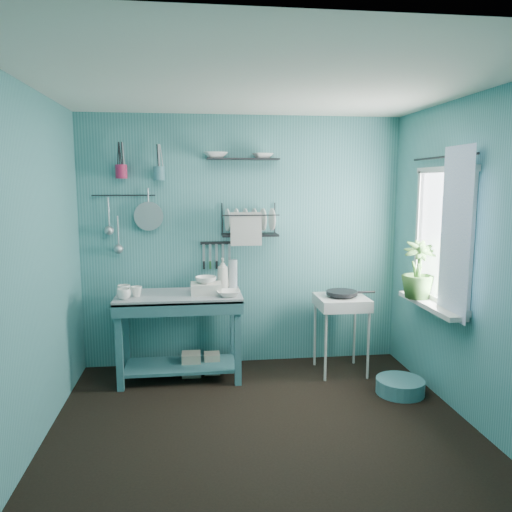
{
  "coord_description": "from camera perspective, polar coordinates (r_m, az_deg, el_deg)",
  "views": [
    {
      "loc": [
        -0.49,
        -3.48,
        1.84
      ],
      "look_at": [
        0.05,
        0.85,
        1.2
      ],
      "focal_mm": 35.0,
      "sensor_mm": 36.0,
      "label": 1
    }
  ],
  "objects": [
    {
      "name": "hotplate_stand",
      "position": [
        4.99,
        9.66,
        -8.83
      ],
      "size": [
        0.54,
        0.54,
        0.76
      ],
      "primitive_type": "cube",
      "rotation": [
        0.0,
        0.0,
        0.17
      ],
      "color": "silver",
      "rests_on": "floor"
    },
    {
      "name": "window_glass",
      "position": [
        4.46,
        20.64,
        2.15
      ],
      "size": [
        0.0,
        1.1,
        1.1
      ],
      "primitive_type": "plane",
      "rotation": [
        1.57,
        0.0,
        1.57
      ],
      "color": "white",
      "rests_on": "wall_right"
    },
    {
      "name": "shelf_bowl_left",
      "position": [
        4.89,
        -4.61,
        10.53
      ],
      "size": [
        0.25,
        0.25,
        0.06
      ],
      "primitive_type": "imported",
      "rotation": [
        0.0,
        0.0,
        0.12
      ],
      "color": "white",
      "rests_on": "upper_shelf"
    },
    {
      "name": "storage_tin_large",
      "position": [
        4.96,
        -7.4,
        -12.15
      ],
      "size": [
        0.18,
        0.18,
        0.22
      ],
      "primitive_type": "cube",
      "color": "gray",
      "rests_on": "floor"
    },
    {
      "name": "hook_rail",
      "position": [
        4.99,
        -14.89,
        6.72
      ],
      "size": [
        0.6,
        0.01,
        0.01
      ],
      "primitive_type": "cylinder",
      "rotation": [
        0.0,
        1.57,
        0.0
      ],
      "color": "black",
      "rests_on": "wall_back"
    },
    {
      "name": "floor_basin",
      "position": [
        4.71,
        16.14,
        -14.11
      ],
      "size": [
        0.42,
        0.42,
        0.13
      ],
      "primitive_type": "cylinder",
      "color": "teal",
      "rests_on": "floor"
    },
    {
      "name": "ladle_outer",
      "position": [
        5.01,
        -16.5,
        4.77
      ],
      "size": [
        0.01,
        0.01,
        0.3
      ],
      "primitive_type": "cylinder",
      "color": "#A8ACB0",
      "rests_on": "wall_back"
    },
    {
      "name": "mug_left",
      "position": [
        4.58,
        -14.88,
        -4.22
      ],
      "size": [
        0.12,
        0.12,
        0.1
      ],
      "primitive_type": "imported",
      "color": "white",
      "rests_on": "work_counter"
    },
    {
      "name": "knife_strip",
      "position": [
        4.99,
        -4.55,
        1.5
      ],
      "size": [
        0.32,
        0.02,
        0.03
      ],
      "primitive_type": "cube",
      "rotation": [
        0.0,
        0.0,
        -0.01
      ],
      "color": "black",
      "rests_on": "wall_back"
    },
    {
      "name": "floor",
      "position": [
        3.97,
        0.85,
        -19.3
      ],
      "size": [
        3.2,
        3.2,
        0.0
      ],
      "primitive_type": "plane",
      "color": "black",
      "rests_on": "ground"
    },
    {
      "name": "wall_back",
      "position": [
        5.04,
        -1.48,
        1.62
      ],
      "size": [
        3.2,
        0.0,
        3.2
      ],
      "primitive_type": "plane",
      "rotation": [
        1.57,
        0.0,
        0.0
      ],
      "color": "teal",
      "rests_on": "ground"
    },
    {
      "name": "shelf_bowl_right",
      "position": [
        4.93,
        0.78,
        11.2
      ],
      "size": [
        0.23,
        0.23,
        0.05
      ],
      "primitive_type": "imported",
      "rotation": [
        0.0,
        0.0,
        0.16
      ],
      "color": "white",
      "rests_on": "upper_shelf"
    },
    {
      "name": "frying_pan",
      "position": [
        4.88,
        9.78,
        -4.17
      ],
      "size": [
        0.3,
        0.3,
        0.03
      ],
      "primitive_type": "cylinder",
      "color": "black",
      "rests_on": "hotplate_stand"
    },
    {
      "name": "water_bottle",
      "position": [
        4.91,
        -2.67,
        -2.03
      ],
      "size": [
        0.09,
        0.09,
        0.28
      ],
      "primitive_type": "cylinder",
      "color": "#A6B1B9",
      "rests_on": "work_counter"
    },
    {
      "name": "tub_bowl",
      "position": [
        4.66,
        -5.75,
        -2.74
      ],
      "size": [
        0.2,
        0.19,
        0.06
      ],
      "primitive_type": "imported",
      "color": "white",
      "rests_on": "wash_tub"
    },
    {
      "name": "soap_bottle",
      "position": [
        4.88,
        -3.82,
        -1.99
      ],
      "size": [
        0.11,
        0.12,
        0.3
      ],
      "primitive_type": "imported",
      "color": "silver",
      "rests_on": "work_counter"
    },
    {
      "name": "storage_tin_small",
      "position": [
        4.99,
        -5.05,
        -12.09
      ],
      "size": [
        0.15,
        0.15,
        0.2
      ],
      "primitive_type": "cube",
      "color": "gray",
      "rests_on": "floor"
    },
    {
      "name": "work_counter",
      "position": [
        4.81,
        -8.67,
        -9.05
      ],
      "size": [
        1.19,
        0.65,
        0.82
      ],
      "primitive_type": "cube",
      "rotation": [
        0.0,
        0.0,
        -0.07
      ],
      "color": "#326369",
      "rests_on": "floor"
    },
    {
      "name": "colander",
      "position": [
        4.96,
        -12.17,
        4.47
      ],
      "size": [
        0.28,
        0.03,
        0.28
      ],
      "primitive_type": "cylinder",
      "rotation": [
        1.54,
        0.0,
        0.0
      ],
      "color": "#A8ACB0",
      "rests_on": "wall_back"
    },
    {
      "name": "utensil_cup_teal",
      "position": [
        4.91,
        -11.02,
        9.25
      ],
      "size": [
        0.11,
        0.11,
        0.13
      ],
      "primitive_type": "cylinder",
      "color": "#3A717A",
      "rests_on": "wall_back"
    },
    {
      "name": "curtain_rod",
      "position": [
        4.43,
        20.56,
        10.55
      ],
      "size": [
        0.02,
        1.05,
        0.02
      ],
      "primitive_type": "cylinder",
      "rotation": [
        1.57,
        0.0,
        0.0
      ],
      "color": "black",
      "rests_on": "wall_right"
    },
    {
      "name": "upper_shelf",
      "position": [
        4.91,
        -1.5,
        11.01
      ],
      "size": [
        0.7,
        0.18,
        0.01
      ],
      "primitive_type": "cube",
      "rotation": [
        0.0,
        0.0,
        0.01
      ],
      "color": "black",
      "rests_on": "wall_back"
    },
    {
      "name": "mug_mid",
      "position": [
        4.67,
        -13.49,
        -3.97
      ],
      "size": [
        0.14,
        0.14,
        0.09
      ],
      "primitive_type": "imported",
      "rotation": [
        0.0,
        0.0,
        0.52
      ],
      "color": "white",
      "rests_on": "work_counter"
    },
    {
      "name": "wall_front",
      "position": [
        2.12,
        6.61,
        -7.87
      ],
      "size": [
        3.2,
        0.0,
        3.2
      ],
      "primitive_type": "plane",
      "rotation": [
        -1.57,
        0.0,
        0.0
      ],
      "color": "teal",
      "rests_on": "ground"
    },
    {
      "name": "wash_tub",
      "position": [
        4.68,
        -5.74,
        -3.71
      ],
      "size": [
        0.28,
        0.22,
        0.1
      ],
      "primitive_type": "cube",
      "color": "silver",
      "rests_on": "work_counter"
    },
    {
      "name": "ceiling",
      "position": [
        3.57,
        0.95,
        18.99
      ],
      "size": [
        3.2,
        3.2,
        0.0
      ],
      "primitive_type": "plane",
      "rotation": [
        3.14,
        0.0,
        0.0
      ],
      "color": "silver",
      "rests_on": "ground"
    },
    {
      "name": "wall_left",
      "position": [
        3.7,
        -24.48,
        -1.59
      ],
      "size": [
        0.0,
        3.0,
        3.0
      ],
      "primitive_type": "plane",
      "rotation": [
        1.57,
        0.0,
        1.57
      ],
      "color": "teal",
      "rests_on": "ground"
    },
    {
      "name": "counter_bowl",
      "position": [
        4.57,
        -3.17,
        -4.28
      ],
      "size": [
        0.22,
        0.22,
        0.05
      ],
      "primitive_type": "imported",
      "color": "white",
      "rests_on": "work_counter"
    },
    {
      "name": "ladle_inner",
      "position": [
        5.01,
        -15.48,
        2.72
      ],
      "size": [
        0.01,
        0.01,
        0.3
      ],
      "primitive_type": "cylinder",
      "color": "#A8ACB0",
      "rests_on": "wall_back"
    },
    {
      "name": "curtain",
      "position": [
        4.17,
        21.79,
        2.38
      ],
      "size": [
        0.0,
        1.35,
        1.35
      ],
      "primitive_type": "plane",
      "rotation": [
        1.57,
        0.0,
        1.57
      ],
      "color": "white",
      "rests_on": "wall_right"
    },
    {
      "name": "utensil_cup_magenta",
      "position": [
        4.94,
        -15.14,
        9.3
      ],
      "size": [
        0.11,
        0.11,
        0.13
      ],
      "primitive_type": "cylinder",
      "color": "#A21E45",
      "rests_on": "wall_back"
    },
    {
      "name": "dish_rack",
      "position": [
        4.89,
        -0.71,
        4.18
      ],
      "size": [
        0.56,
        0.27,
        0.32
      ],
      "primitive_type": "cube",
      "rotation": [
        0.0,
        0.0,
        -0.05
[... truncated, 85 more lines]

